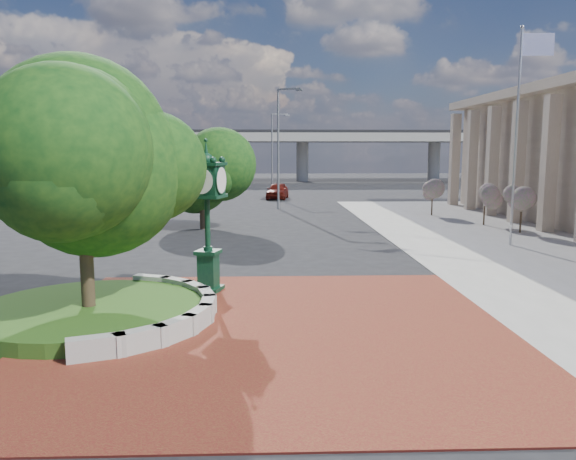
# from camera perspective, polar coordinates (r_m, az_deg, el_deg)

# --- Properties ---
(ground) EXTENTS (200.00, 200.00, 0.00)m
(ground) POSITION_cam_1_polar(r_m,az_deg,el_deg) (15.56, -1.44, -8.92)
(ground) COLOR black
(ground) RESTS_ON ground
(plaza) EXTENTS (12.00, 12.00, 0.04)m
(plaza) POSITION_cam_1_polar(r_m,az_deg,el_deg) (14.60, -1.40, -9.99)
(plaza) COLOR maroon
(plaza) RESTS_ON ground
(planter_wall) EXTENTS (2.96, 6.77, 0.54)m
(planter_wall) POSITION_cam_1_polar(r_m,az_deg,el_deg) (15.70, -11.47, -7.91)
(planter_wall) COLOR #9E9B93
(planter_wall) RESTS_ON ground
(grass_bed) EXTENTS (6.10, 6.10, 0.40)m
(grass_bed) POSITION_cam_1_polar(r_m,az_deg,el_deg) (16.25, -19.54, -7.92)
(grass_bed) COLOR #214614
(grass_bed) RESTS_ON ground
(overpass) EXTENTS (90.00, 12.00, 7.50)m
(overpass) POSITION_cam_1_polar(r_m,az_deg,el_deg) (84.91, -2.08, 9.37)
(overpass) COLOR #9E9B93
(overpass) RESTS_ON ground
(tree_planter) EXTENTS (5.20, 5.20, 6.33)m
(tree_planter) POSITION_cam_1_polar(r_m,az_deg,el_deg) (15.68, -20.14, 4.57)
(tree_planter) COLOR #38281C
(tree_planter) RESTS_ON ground
(tree_street) EXTENTS (4.40, 4.40, 5.45)m
(tree_street) POSITION_cam_1_polar(r_m,az_deg,el_deg) (33.14, -8.74, 5.69)
(tree_street) COLOR #38281C
(tree_street) RESTS_ON ground
(post_clock) EXTENTS (1.20, 1.20, 4.85)m
(post_clock) POSITION_cam_1_polar(r_m,az_deg,el_deg) (18.09, -8.21, 2.01)
(post_clock) COLOR black
(post_clock) RESTS_ON ground
(parked_car) EXTENTS (2.45, 4.77, 1.55)m
(parked_car) POSITION_cam_1_polar(r_m,az_deg,el_deg) (53.71, -1.07, 4.01)
(parked_car) COLOR #52120B
(parked_car) RESTS_ON ground
(flagpole_b) EXTENTS (1.61, 0.18, 10.26)m
(flagpole_b) POSITION_cam_1_polar(r_m,az_deg,el_deg) (28.81, 22.18, 8.87)
(flagpole_b) COLOR silver
(flagpole_b) RESTS_ON ground
(street_lamp_near) EXTENTS (1.96, 1.02, 9.28)m
(street_lamp_near) POSITION_cam_1_polar(r_m,az_deg,el_deg) (43.96, -0.73, 9.20)
(street_lamp_near) COLOR slate
(street_lamp_near) RESTS_ON ground
(street_lamp_far) EXTENTS (1.80, 0.61, 8.17)m
(street_lamp_far) POSITION_cam_1_polar(r_m,az_deg,el_deg) (55.61, -1.44, 8.28)
(street_lamp_far) COLOR slate
(street_lamp_far) RESTS_ON ground
(shrub_near) EXTENTS (1.20, 1.20, 2.20)m
(shrub_near) POSITION_cam_1_polar(r_m,az_deg,el_deg) (33.61, 22.63, 2.38)
(shrub_near) COLOR #38281C
(shrub_near) RESTS_ON ground
(shrub_mid) EXTENTS (1.20, 1.20, 2.20)m
(shrub_mid) POSITION_cam_1_polar(r_m,az_deg,el_deg) (36.29, 19.36, 2.92)
(shrub_mid) COLOR #38281C
(shrub_mid) RESTS_ON ground
(shrub_far) EXTENTS (1.20, 1.20, 2.20)m
(shrub_far) POSITION_cam_1_polar(r_m,az_deg,el_deg) (40.72, 14.45, 3.62)
(shrub_far) COLOR #38281C
(shrub_far) RESTS_ON ground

